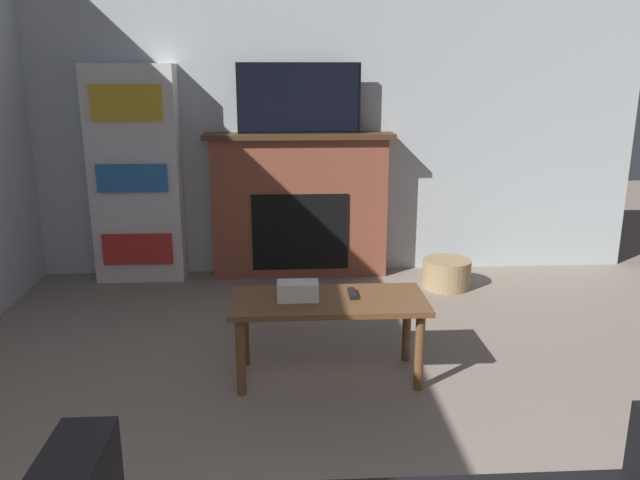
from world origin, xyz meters
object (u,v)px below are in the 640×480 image
Objects in this scene: storage_basket at (447,273)px; coffee_table at (329,310)px; fireplace at (300,205)px; bookshelf at (136,175)px; tv at (299,98)px.

coffee_table is at bearing -125.74° from storage_basket.
bookshelf is at bearing -179.00° from fireplace.
fireplace is at bearing 160.93° from storage_basket.
fireplace is 1.57× the size of tv.
fireplace is 1.43× the size of coffee_table.
fireplace reaches higher than coffee_table.
storage_basket is (1.14, -0.39, -0.48)m from fireplace.
bookshelf is 2.57m from storage_basket.
coffee_table is 0.62× the size of bookshelf.
fireplace is at bearing 1.00° from bookshelf.
fireplace is 1.84m from coffee_table.
tv is 0.91× the size of coffee_table.
tv reaches higher than bookshelf.
tv is at bearing 93.39° from coffee_table.
coffee_table is (0.11, -1.83, -0.20)m from fireplace.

